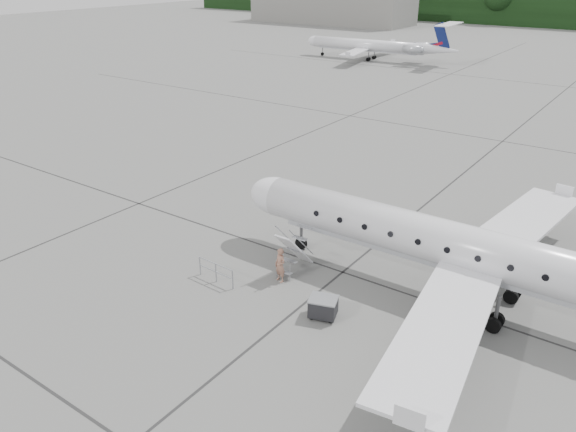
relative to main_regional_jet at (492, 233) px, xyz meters
The scene contains 8 objects.
ground 6.64m from the main_regional_jet, 105.14° to the right, with size 320.00×320.00×0.00m, color slate.
terminal_building 126.74m from the main_regional_jet, 124.31° to the left, with size 40.00×14.00×10.00m, color slate.
main_regional_jet is the anchor object (origin of this frame).
airstair 9.31m from the main_regional_jet, 165.95° to the right, with size 0.85×2.15×2.33m, color silver, non-canonical shape.
passenger 9.74m from the main_regional_jet, 158.61° to the right, with size 0.64×0.42×1.75m, color #9C6A55.
safety_railing 12.76m from the main_regional_jet, 154.83° to the right, with size 2.20×0.08×1.00m, color gray, non-canonical shape.
baggage_cart 7.87m from the main_regional_jet, 138.28° to the right, with size 1.16×0.94×1.01m, color black, non-canonical shape.
bg_regional_left 69.59m from the main_regional_jet, 122.22° to the left, with size 23.47×16.90×6.16m, color silver, non-canonical shape.
Camera 1 is at (6.70, -17.13, 14.25)m, focal length 35.00 mm.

